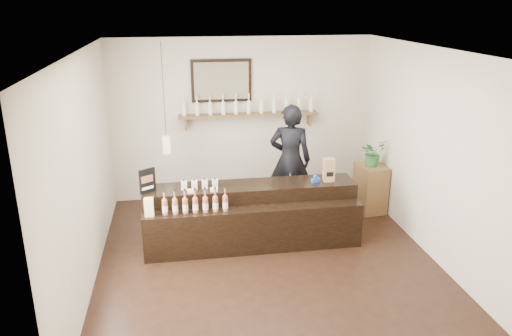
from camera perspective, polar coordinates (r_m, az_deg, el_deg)
name	(u,v)px	position (r m, az deg, el deg)	size (l,w,h in m)	color
ground	(267,260)	(6.92, 1.31, -10.49)	(5.00, 5.00, 0.00)	black
room_shell	(268,140)	(6.27, 1.43, 3.24)	(5.00, 5.00, 5.00)	beige
back_wall_decor	(234,100)	(8.52, -2.54, 7.74)	(2.66, 0.96, 1.69)	brown
counter	(251,216)	(7.24, -0.58, -5.55)	(3.06, 0.82, 1.00)	black
promo_sign	(147,181)	(6.97, -12.32, -1.45)	(0.22, 0.15, 0.35)	black
paper_bag	(329,170)	(7.32, 8.33, -0.21)	(0.17, 0.13, 0.35)	olive
tape_dispenser	(316,179)	(7.29, 6.83, -1.31)	(0.14, 0.09, 0.11)	#1951B2
side_cabinet	(370,188)	(8.52, 12.92, -2.24)	(0.45, 0.58, 0.79)	brown
potted_plant	(373,153)	(8.33, 13.22, 1.71)	(0.39, 0.34, 0.44)	#29682B
shopkeeper	(290,153)	(8.04, 3.94, 1.74)	(0.75, 0.50, 2.07)	black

